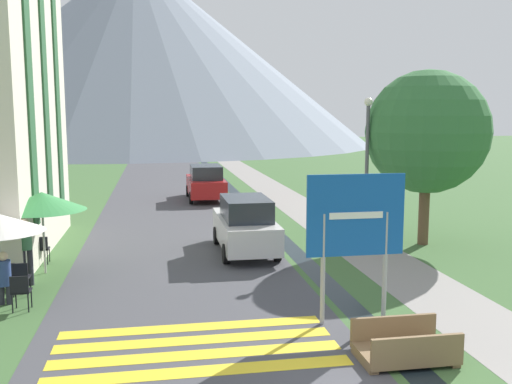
% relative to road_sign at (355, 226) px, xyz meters
% --- Properties ---
extents(ground_plane, '(160.00, 160.00, 0.00)m').
position_rel_road_sign_xyz_m(ground_plane, '(-0.93, 16.04, -2.11)').
color(ground_plane, '#3D6033').
extents(road, '(6.40, 60.00, 0.01)m').
position_rel_road_sign_xyz_m(road, '(-3.43, 26.04, -2.11)').
color(road, '#424247').
rests_on(road, ground_plane).
extents(footpath, '(2.20, 60.00, 0.01)m').
position_rel_road_sign_xyz_m(footpath, '(2.67, 26.04, -2.11)').
color(footpath, gray).
rests_on(footpath, ground_plane).
extents(drainage_channel, '(0.60, 60.00, 0.00)m').
position_rel_road_sign_xyz_m(drainage_channel, '(0.27, 26.04, -2.11)').
color(drainage_channel, black).
rests_on(drainage_channel, ground_plane).
extents(crosswalk_marking, '(5.44, 2.54, 0.01)m').
position_rel_road_sign_xyz_m(crosswalk_marking, '(-3.43, -0.77, -2.11)').
color(crosswalk_marking, yellow).
rests_on(crosswalk_marking, ground_plane).
extents(mountain_distant, '(67.22, 67.22, 26.89)m').
position_rel_road_sign_xyz_m(mountain_distant, '(-6.47, 74.65, 11.33)').
color(mountain_distant, gray).
rests_on(mountain_distant, ground_plane).
extents(road_sign, '(2.13, 0.11, 3.21)m').
position_rel_road_sign_xyz_m(road_sign, '(0.00, 0.00, 0.00)').
color(road_sign, '#9E9EA3').
rests_on(road_sign, ground_plane).
extents(footbridge, '(1.70, 1.10, 0.65)m').
position_rel_road_sign_xyz_m(footbridge, '(0.27, -1.98, -1.89)').
color(footbridge, brown).
rests_on(footbridge, ground_plane).
extents(parked_car_near, '(1.76, 4.26, 1.82)m').
position_rel_road_sign_xyz_m(parked_car_near, '(-1.33, 6.57, -1.20)').
color(parked_car_near, silver).
rests_on(parked_car_near, ground_plane).
extents(parked_car_far, '(1.89, 4.34, 1.82)m').
position_rel_road_sign_xyz_m(parked_car_far, '(-1.58, 18.25, -1.20)').
color(parked_car_far, '#A31919').
rests_on(parked_car_far, ground_plane).
extents(cafe_chair_near_right, '(0.40, 0.40, 0.85)m').
position_rel_road_sign_xyz_m(cafe_chair_near_right, '(-7.77, 3.18, -1.60)').
color(cafe_chair_near_right, black).
rests_on(cafe_chair_near_right, ground_plane).
extents(cafe_chair_far_right, '(0.40, 0.40, 0.85)m').
position_rel_road_sign_xyz_m(cafe_chair_far_right, '(-7.54, 6.19, -1.60)').
color(cafe_chair_far_right, black).
rests_on(cafe_chair_far_right, ground_plane).
extents(cafe_chair_nearest, '(0.40, 0.40, 0.85)m').
position_rel_road_sign_xyz_m(cafe_chair_nearest, '(-7.20, 1.95, -1.60)').
color(cafe_chair_nearest, black).
rests_on(cafe_chair_nearest, ground_plane).
extents(cafe_chair_near_left, '(0.40, 0.40, 0.85)m').
position_rel_road_sign_xyz_m(cafe_chair_near_left, '(-7.46, 3.13, -1.60)').
color(cafe_chair_near_left, black).
rests_on(cafe_chair_near_left, ground_plane).
extents(cafe_umbrella_middle_green, '(2.41, 2.41, 2.31)m').
position_rel_road_sign_xyz_m(cafe_umbrella_middle_green, '(-7.26, 5.17, -0.06)').
color(cafe_umbrella_middle_green, '#B7B2A8').
rests_on(cafe_umbrella_middle_green, ground_plane).
extents(person_seated_near, '(0.32, 0.32, 1.27)m').
position_rel_road_sign_xyz_m(person_seated_near, '(-7.69, 2.53, -1.41)').
color(person_seated_near, '#282833').
rests_on(person_seated_near, ground_plane).
extents(person_standing_terrace, '(0.32, 0.32, 1.78)m').
position_rel_road_sign_xyz_m(person_standing_terrace, '(-7.50, 4.04, -1.07)').
color(person_standing_terrace, '#282833').
rests_on(person_standing_terrace, ground_plane).
extents(streetlamp, '(0.28, 0.28, 4.98)m').
position_rel_road_sign_xyz_m(streetlamp, '(2.77, 6.64, 0.85)').
color(streetlamp, '#515156').
rests_on(streetlamp, ground_plane).
extents(tree_by_path, '(4.15, 4.15, 5.93)m').
position_rel_road_sign_xyz_m(tree_by_path, '(4.90, 6.70, 1.74)').
color(tree_by_path, brown).
rests_on(tree_by_path, ground_plane).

